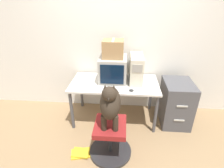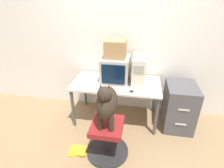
# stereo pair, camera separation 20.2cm
# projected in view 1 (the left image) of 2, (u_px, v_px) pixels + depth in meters

# --- Properties ---
(ground_plane) EXTENTS (12.00, 12.00, 0.00)m
(ground_plane) POSITION_uv_depth(u_px,v_px,m) (113.00, 131.00, 2.84)
(ground_plane) COLOR #937551
(wall_back) EXTENTS (8.00, 0.05, 2.60)m
(wall_back) POSITION_uv_depth(u_px,v_px,m) (116.00, 40.00, 2.98)
(wall_back) COLOR white
(wall_back) RESTS_ON ground_plane
(desk) EXTENTS (1.42, 0.74, 0.71)m
(desk) POSITION_uv_depth(u_px,v_px,m) (114.00, 87.00, 2.89)
(desk) COLOR silver
(desk) RESTS_ON ground_plane
(crt_monitor) EXTENTS (0.44, 0.47, 0.40)m
(crt_monitor) POSITION_uv_depth(u_px,v_px,m) (113.00, 69.00, 2.85)
(crt_monitor) COLOR #B7B2A8
(crt_monitor) RESTS_ON desk
(pc_tower) EXTENTS (0.20, 0.50, 0.43)m
(pc_tower) POSITION_uv_depth(u_px,v_px,m) (136.00, 68.00, 2.82)
(pc_tower) COLOR beige
(pc_tower) RESTS_ON desk
(keyboard) EXTENTS (0.40, 0.15, 0.03)m
(keyboard) POSITION_uv_depth(u_px,v_px,m) (112.00, 90.00, 2.61)
(keyboard) COLOR silver
(keyboard) RESTS_ON desk
(computer_mouse) EXTENTS (0.07, 0.04, 0.04)m
(computer_mouse) POSITION_uv_depth(u_px,v_px,m) (131.00, 90.00, 2.58)
(computer_mouse) COLOR #333333
(computer_mouse) RESTS_ON desk
(office_chair) EXTENTS (0.58, 0.58, 0.50)m
(office_chair) POSITION_uv_depth(u_px,v_px,m) (111.00, 139.00, 2.36)
(office_chair) COLOR #262628
(office_chair) RESTS_ON ground_plane
(dog) EXTENTS (0.25, 0.47, 0.62)m
(dog) POSITION_uv_depth(u_px,v_px,m) (110.00, 103.00, 2.10)
(dog) COLOR #33281E
(dog) RESTS_ON office_chair
(filing_cabinet) EXTENTS (0.46, 0.60, 0.75)m
(filing_cabinet) POSITION_uv_depth(u_px,v_px,m) (176.00, 103.00, 2.92)
(filing_cabinet) COLOR #4C4C51
(filing_cabinet) RESTS_ON ground_plane
(cardboard_box) EXTENTS (0.32, 0.29, 0.27)m
(cardboard_box) POSITION_uv_depth(u_px,v_px,m) (113.00, 49.00, 2.70)
(cardboard_box) COLOR #A87F51
(cardboard_box) RESTS_ON crt_monitor
(book_stack_floor) EXTENTS (0.30, 0.24, 0.04)m
(book_stack_floor) POSITION_uv_depth(u_px,v_px,m) (81.00, 153.00, 2.43)
(book_stack_floor) COLOR gold
(book_stack_floor) RESTS_ON ground_plane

